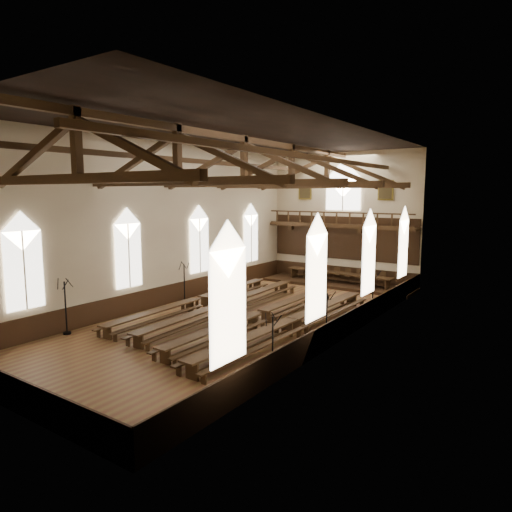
% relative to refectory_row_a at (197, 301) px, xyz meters
% --- Properties ---
extents(ground, '(26.00, 26.00, 0.00)m').
position_rel_refectory_row_a_xyz_m(ground, '(3.52, -0.05, -0.52)').
color(ground, brown).
rests_on(ground, ground).
extents(room_walls, '(26.00, 26.00, 26.00)m').
position_rel_refectory_row_a_xyz_m(room_walls, '(3.52, -0.05, 5.94)').
color(room_walls, beige).
rests_on(room_walls, ground).
extents(wainscot_band, '(12.00, 26.00, 1.20)m').
position_rel_refectory_row_a_xyz_m(wainscot_band, '(3.52, -0.05, 0.08)').
color(wainscot_band, black).
rests_on(wainscot_band, ground).
extents(side_windows, '(11.85, 19.80, 4.50)m').
position_rel_refectory_row_a_xyz_m(side_windows, '(3.52, -0.05, 3.22)').
color(side_windows, white).
rests_on(side_windows, room_walls).
extents(end_window, '(2.80, 0.12, 3.80)m').
position_rel_refectory_row_a_xyz_m(end_window, '(3.52, 12.85, 6.70)').
color(end_window, white).
rests_on(end_window, room_walls).
extents(minstrels_gallery, '(11.80, 1.24, 3.70)m').
position_rel_refectory_row_a_xyz_m(minstrels_gallery, '(3.52, 12.61, 3.39)').
color(minstrels_gallery, '#3D2413').
rests_on(minstrels_gallery, room_walls).
extents(portraits, '(7.75, 0.09, 1.45)m').
position_rel_refectory_row_a_xyz_m(portraits, '(3.52, 12.85, 6.58)').
color(portraits, brown).
rests_on(portraits, room_walls).
extents(roof_trusses, '(11.70, 25.70, 2.80)m').
position_rel_refectory_row_a_xyz_m(roof_trusses, '(3.52, -0.05, 7.70)').
color(roof_trusses, '#3D2413').
rests_on(roof_trusses, room_walls).
extents(refectory_row_a, '(1.71, 14.11, 0.71)m').
position_rel_refectory_row_a_xyz_m(refectory_row_a, '(0.00, 0.00, 0.00)').
color(refectory_row_a, '#3D2413').
rests_on(refectory_row_a, ground).
extents(refectory_row_b, '(1.85, 14.44, 0.75)m').
position_rel_refectory_row_a_xyz_m(refectory_row_b, '(2.15, 0.10, 0.03)').
color(refectory_row_b, '#3D2413').
rests_on(refectory_row_b, ground).
extents(refectory_row_c, '(1.53, 14.22, 0.73)m').
position_rel_refectory_row_a_xyz_m(refectory_row_c, '(4.90, -0.62, 0.01)').
color(refectory_row_c, '#3D2413').
rests_on(refectory_row_c, ground).
extents(refectory_row_d, '(1.82, 14.75, 0.78)m').
position_rel_refectory_row_a_xyz_m(refectory_row_d, '(7.05, -0.96, 0.05)').
color(refectory_row_d, '#3D2413').
rests_on(refectory_row_d, ground).
extents(dais, '(11.40, 3.11, 0.21)m').
position_rel_refectory_row_a_xyz_m(dais, '(3.91, 11.35, -0.42)').
color(dais, black).
rests_on(dais, ground).
extents(high_table, '(8.48, 1.51, 0.79)m').
position_rel_refectory_row_a_xyz_m(high_table, '(3.91, 11.35, 0.36)').
color(high_table, '#3D2413').
rests_on(high_table, dais).
extents(high_chairs, '(6.79, 0.50, 1.01)m').
position_rel_refectory_row_a_xyz_m(high_chairs, '(3.91, 12.17, 0.24)').
color(high_chairs, '#3D2413').
rests_on(high_chairs, dais).
extents(candelabrum_left_near, '(0.85, 0.79, 2.80)m').
position_rel_refectory_row_a_xyz_m(candelabrum_left_near, '(-2.03, -7.31, 0.33)').
color(candelabrum_left_near, black).
rests_on(candelabrum_left_near, ground).
extents(candelabrum_left_mid, '(0.76, 0.76, 2.57)m').
position_rel_refectory_row_a_xyz_m(candelabrum_left_mid, '(-2.03, 1.05, 0.26)').
color(candelabrum_left_mid, black).
rests_on(candelabrum_left_mid, ground).
extents(candelabrum_left_far, '(0.80, 0.81, 2.70)m').
position_rel_refectory_row_a_xyz_m(candelabrum_left_far, '(-2.03, 5.15, 0.30)').
color(candelabrum_left_far, black).
rests_on(candelabrum_left_far, ground).
extents(candelabrum_right_near, '(0.71, 0.74, 2.45)m').
position_rel_refectory_row_a_xyz_m(candelabrum_right_near, '(9.07, -5.90, 0.22)').
color(candelabrum_right_near, black).
rests_on(candelabrum_right_near, ground).
extents(candelabrum_right_mid, '(0.70, 0.76, 2.49)m').
position_rel_refectory_row_a_xyz_m(candelabrum_right_mid, '(9.07, -1.26, 0.24)').
color(candelabrum_right_mid, black).
rests_on(candelabrum_right_mid, ground).
extents(candelabrum_right_far, '(0.72, 0.80, 2.62)m').
position_rel_refectory_row_a_xyz_m(candelabrum_right_far, '(9.07, 4.71, 0.28)').
color(candelabrum_right_far, black).
rests_on(candelabrum_right_far, ground).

